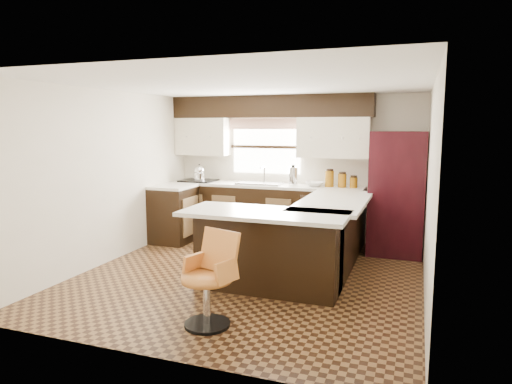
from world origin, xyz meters
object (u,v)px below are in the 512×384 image
at_px(refrigerator, 397,193).
at_px(bar_chair, 207,280).
at_px(peninsula_long, 329,237).
at_px(peninsula_return, 269,252).

xyz_separation_m(refrigerator, bar_chair, (-1.56, -3.27, -0.46)).
bearing_deg(refrigerator, bar_chair, -115.48).
bearing_deg(peninsula_long, peninsula_return, -118.30).
distance_m(peninsula_long, refrigerator, 1.47).
distance_m(peninsula_return, bar_chair, 1.17).
xyz_separation_m(peninsula_return, refrigerator, (1.31, 2.12, 0.46)).
bearing_deg(peninsula_return, peninsula_long, 61.70).
relative_size(peninsula_return, refrigerator, 0.90).
height_order(peninsula_long, refrigerator, refrigerator).
bearing_deg(refrigerator, peninsula_long, -124.53).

